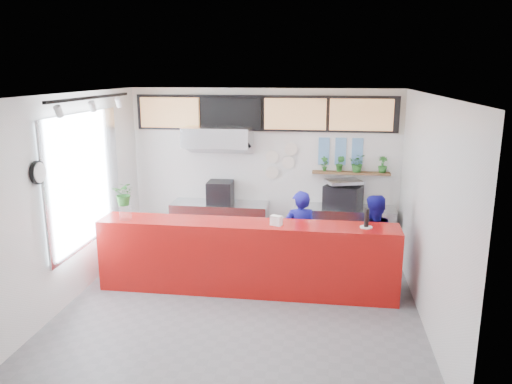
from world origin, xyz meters
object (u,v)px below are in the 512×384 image
Objects in this scene: service_counter at (247,257)px; staff_right at (372,241)px; espresso_machine at (343,197)px; staff_center at (300,236)px; panini_oven at (220,192)px; pepper_mill at (367,218)px.

staff_right is at bearing 13.60° from service_counter.
staff_right reaches higher than espresso_machine.
service_counter is at bearing 21.95° from staff_center.
pepper_mill is at bearing -37.00° from panini_oven.
staff_center is at bearing -38.35° from staff_right.
espresso_machine is at bearing 50.79° from service_counter.
panini_oven is at bearing -159.55° from espresso_machine.
service_counter is 0.97m from staff_center.
service_counter is 7.17× the size of espresso_machine.
espresso_machine reaches higher than service_counter.
staff_right is (1.12, -0.12, -0.00)m from staff_center.
staff_right reaches higher than pepper_mill.
pepper_mill reaches higher than espresso_machine.
pepper_mill is at bearing -0.04° from service_counter.
panini_oven is at bearing 113.54° from service_counter.
staff_right is at bearing -52.42° from espresso_machine.
espresso_machine is 1.83m from pepper_mill.
service_counter is at bearing -18.86° from staff_right.
panini_oven is 1.69× the size of pepper_mill.
espresso_machine is at bearing -1.58° from panini_oven.
staff_right is 5.46× the size of pepper_mill.
panini_oven is 0.73× the size of espresso_machine.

